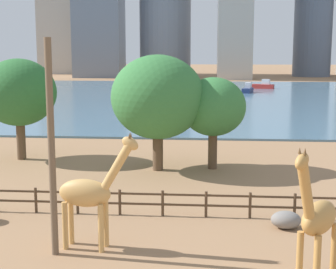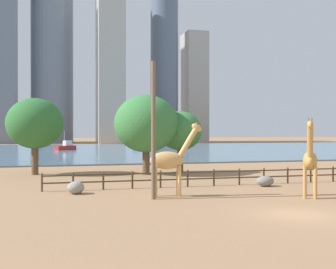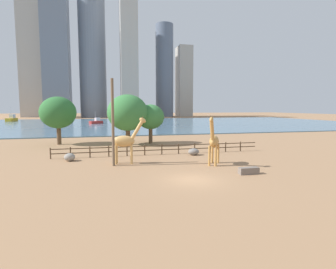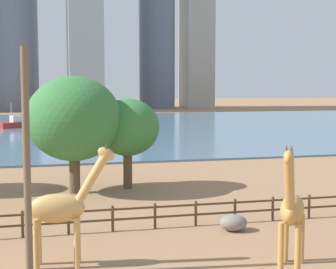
# 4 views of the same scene
# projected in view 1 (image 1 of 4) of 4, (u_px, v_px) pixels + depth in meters

# --- Properties ---
(ground_plane) EXTENTS (400.00, 400.00, 0.00)m
(ground_plane) POSITION_uv_depth(u_px,v_px,m) (209.00, 96.00, 92.51)
(ground_plane) COLOR #9E7551
(harbor_water) EXTENTS (180.00, 86.00, 0.20)m
(harbor_water) POSITION_uv_depth(u_px,v_px,m) (209.00, 97.00, 89.54)
(harbor_water) COLOR slate
(harbor_water) RESTS_ON ground
(giraffe_tall) EXTENTS (3.59, 1.18, 4.99)m
(giraffe_tall) POSITION_uv_depth(u_px,v_px,m) (90.00, 193.00, 21.23)
(giraffe_tall) COLOR tan
(giraffe_tall) RESTS_ON ground
(giraffe_companion) EXTENTS (2.32, 3.07, 5.17)m
(giraffe_companion) POSITION_uv_depth(u_px,v_px,m) (317.00, 219.00, 17.93)
(giraffe_companion) COLOR #C18C47
(giraffe_companion) RESTS_ON ground
(utility_pole) EXTENTS (0.28, 0.28, 8.71)m
(utility_pole) POSITION_uv_depth(u_px,v_px,m) (52.00, 149.00, 20.26)
(utility_pole) COLOR brown
(utility_pole) RESTS_ON ground
(boulder_near_fence) EXTENTS (1.39, 1.10, 0.82)m
(boulder_near_fence) POSITION_uv_depth(u_px,v_px,m) (286.00, 220.00, 23.93)
(boulder_near_fence) COLOR gray
(boulder_near_fence) RESTS_ON ground
(enclosure_fence) EXTENTS (26.12, 0.14, 1.30)m
(enclosure_fence) POSITION_uv_depth(u_px,v_px,m) (197.00, 202.00, 25.56)
(enclosure_fence) COLOR #4C3826
(enclosure_fence) RESTS_ON ground
(tree_left_large) EXTENTS (4.50, 4.50, 6.39)m
(tree_left_large) POSITION_uv_depth(u_px,v_px,m) (213.00, 107.00, 35.36)
(tree_left_large) COLOR brown
(tree_left_large) RESTS_ON ground
(tree_center_broad) EXTENTS (5.58, 5.58, 7.60)m
(tree_center_broad) POSITION_uv_depth(u_px,v_px,m) (19.00, 93.00, 38.32)
(tree_center_broad) COLOR brown
(tree_center_broad) RESTS_ON ground
(tree_right_tall) EXTENTS (6.35, 6.35, 7.93)m
(tree_right_tall) POSITION_uv_depth(u_px,v_px,m) (158.00, 97.00, 34.79)
(tree_right_tall) COLOR brown
(tree_right_tall) RESTS_ON ground
(boat_ferry) EXTENTS (4.91, 4.14, 4.30)m
(boat_ferry) POSITION_uv_depth(u_px,v_px,m) (152.00, 92.00, 90.68)
(boat_ferry) COLOR #B22D28
(boat_ferry) RESTS_ON harbor_water
(boat_sailboat) EXTENTS (2.52, 4.53, 1.88)m
(boat_sailboat) POSITION_uv_depth(u_px,v_px,m) (248.00, 89.00, 97.15)
(boat_sailboat) COLOR navy
(boat_sailboat) RESTS_ON harbor_water
(boat_tug) EXTENTS (4.72, 2.81, 1.96)m
(boat_tug) POSITION_uv_depth(u_px,v_px,m) (264.00, 85.00, 107.22)
(boat_tug) COLOR #B22D28
(boat_tug) RESTS_ON harbor_water
(boat_barge) EXTENTS (3.01, 6.88, 6.02)m
(boat_barge) POSITION_uv_depth(u_px,v_px,m) (12.00, 81.00, 118.01)
(boat_barge) COLOR gold
(boat_barge) RESTS_ON harbor_water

